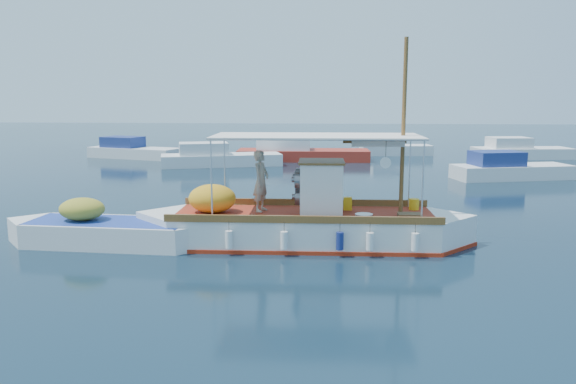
{
  "coord_description": "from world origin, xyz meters",
  "views": [
    {
      "loc": [
        0.14,
        -17.66,
        4.67
      ],
      "look_at": [
        -1.21,
        0.0,
        1.64
      ],
      "focal_mm": 35.0,
      "sensor_mm": 36.0,
      "label": 1
    }
  ],
  "objects": [
    {
      "name": "bg_boat_nw",
      "position": [
        -7.49,
        19.64,
        0.49
      ],
      "size": [
        8.34,
        4.52,
        1.8
      ],
      "rotation": [
        0.0,
        0.0,
        0.28
      ],
      "color": "silver",
      "rests_on": "ground"
    },
    {
      "name": "bg_boat_n",
      "position": [
        -2.19,
        23.34,
        0.49
      ],
      "size": [
        9.66,
        3.13,
        1.8
      ],
      "rotation": [
        0.0,
        0.0,
        0.03
      ],
      "color": "#A5291B",
      "rests_on": "ground"
    },
    {
      "name": "ground",
      "position": [
        0.0,
        0.0,
        0.0
      ],
      "size": [
        160.0,
        160.0,
        0.0
      ],
      "primitive_type": "plane",
      "color": "black",
      "rests_on": "ground"
    },
    {
      "name": "bg_boat_far_w",
      "position": [
        -15.04,
        24.15,
        0.49
      ],
      "size": [
        7.54,
        4.34,
        1.8
      ],
      "rotation": [
        0.0,
        0.0,
        -0.3
      ],
      "color": "silver",
      "rests_on": "ground"
    },
    {
      "name": "dinghy",
      "position": [
        -6.93,
        -0.78,
        0.36
      ],
      "size": [
        6.99,
        2.26,
        1.71
      ],
      "rotation": [
        0.0,
        0.0,
        -0.06
      ],
      "color": "white",
      "rests_on": "ground"
    },
    {
      "name": "fishing_caique",
      "position": [
        -0.76,
        -0.18,
        0.59
      ],
      "size": [
        10.89,
        3.21,
        6.64
      ],
      "rotation": [
        0.0,
        0.0,
        0.02
      ],
      "color": "white",
      "rests_on": "ground"
    },
    {
      "name": "bg_boat_ne",
      "position": [
        10.27,
        14.93,
        0.49
      ],
      "size": [
        7.0,
        3.75,
        1.8
      ],
      "rotation": [
        0.0,
        0.0,
        0.24
      ],
      "color": "silver",
      "rests_on": "ground"
    },
    {
      "name": "bg_boat_e",
      "position": [
        14.45,
        26.15,
        0.49
      ],
      "size": [
        7.42,
        3.44,
        1.8
      ],
      "rotation": [
        0.0,
        0.0,
        0.12
      ],
      "color": "silver",
      "rests_on": "ground"
    },
    {
      "name": "bg_boat_far_n",
      "position": [
        5.15,
        27.78,
        0.49
      ],
      "size": [
        5.82,
        2.73,
        1.8
      ],
      "rotation": [
        0.0,
        0.0,
        0.13
      ],
      "color": "silver",
      "rests_on": "ground"
    }
  ]
}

